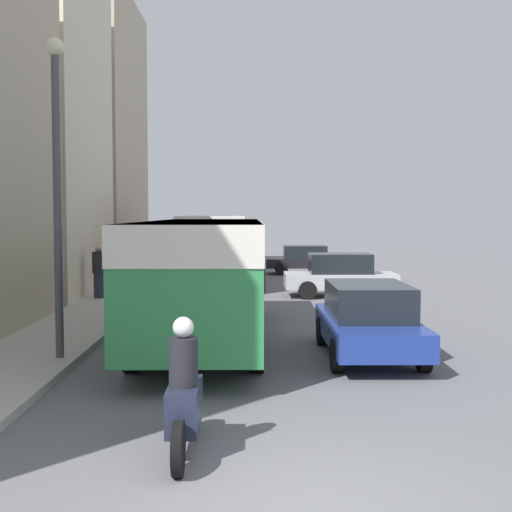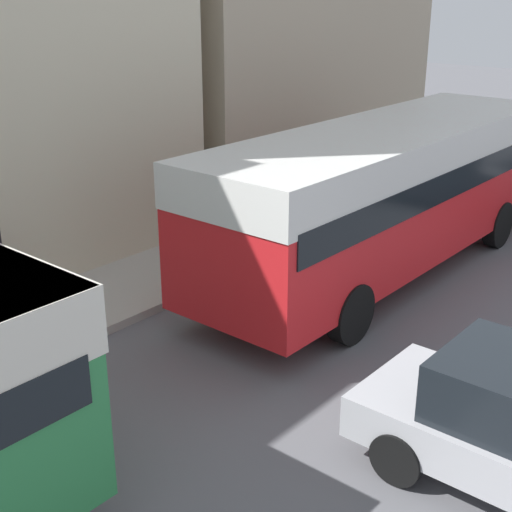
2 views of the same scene
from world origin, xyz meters
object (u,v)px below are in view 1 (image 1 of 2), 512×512
object	(u,v)px
bus_lead	(205,262)
car_distant	(305,259)
motorcycle_behind_lead	(184,400)
car_far_curb	(368,319)
pedestrian_near_curb	(99,271)
car_crossing	(340,275)
bus_following	(216,239)

from	to	relation	value
bus_lead	car_distant	distance (m)	18.76
motorcycle_behind_lead	car_far_curb	size ratio (longest dim) A/B	0.49
car_far_curb	pedestrian_near_curb	xyz separation A→B (m)	(-7.52, 9.14, 0.26)
car_far_curb	pedestrian_near_curb	size ratio (longest dim) A/B	2.54
car_crossing	car_far_curb	bearing A→B (deg)	-4.15
bus_following	pedestrian_near_curb	distance (m)	7.23
motorcycle_behind_lead	car_far_curb	world-z (taller)	motorcycle_behind_lead
bus_lead	car_far_curb	size ratio (longest dim) A/B	2.39
motorcycle_behind_lead	pedestrian_near_curb	world-z (taller)	pedestrian_near_curb
bus_following	motorcycle_behind_lead	distance (m)	21.31
motorcycle_behind_lead	car_crossing	size ratio (longest dim) A/B	0.56
bus_lead	car_crossing	bearing A→B (deg)	63.95
motorcycle_behind_lead	car_distant	world-z (taller)	motorcycle_behind_lead
bus_lead	car_far_curb	distance (m)	4.15
car_far_curb	car_distant	xyz separation A→B (m)	(0.25, 20.30, -0.06)
bus_lead	pedestrian_near_curb	size ratio (longest dim) A/B	6.07
car_distant	car_far_curb	bearing A→B (deg)	179.30
bus_following	pedestrian_near_curb	xyz separation A→B (m)	(-3.62, -6.20, -0.83)
motorcycle_behind_lead	bus_following	bearing A→B (deg)	91.67
car_crossing	motorcycle_behind_lead	bearing A→B (deg)	-13.70
car_crossing	car_far_curb	xyz separation A→B (m)	(-0.78, -10.71, -0.00)
pedestrian_near_curb	car_distant	bearing A→B (deg)	55.16
bus_following	car_distant	xyz separation A→B (m)	(4.15, 4.95, -1.15)
bus_lead	bus_following	xyz separation A→B (m)	(-0.39, 13.39, 0.04)
car_far_curb	car_distant	world-z (taller)	car_far_curb
car_crossing	car_far_curb	size ratio (longest dim) A/B	0.88
bus_following	motorcycle_behind_lead	bearing A→B (deg)	-88.33
car_far_curb	pedestrian_near_curb	bearing A→B (deg)	129.42
bus_lead	bus_following	bearing A→B (deg)	91.69
bus_lead	car_distant	xyz separation A→B (m)	(3.75, 18.35, -1.11)
bus_lead	car_crossing	world-z (taller)	bus_lead
bus_lead	bus_following	world-z (taller)	bus_following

